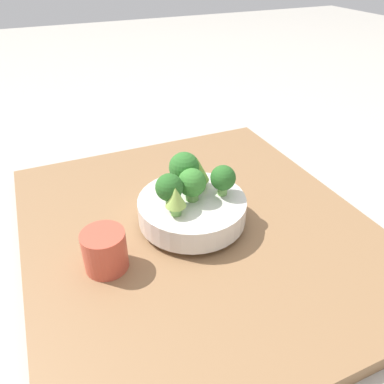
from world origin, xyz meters
name	(u,v)px	position (x,y,z in m)	size (l,w,h in m)	color
ground_plane	(197,236)	(0.00, 0.00, 0.00)	(6.00, 6.00, 0.00)	#ADA89E
table	(197,230)	(0.00, 0.00, 0.02)	(0.87, 0.78, 0.04)	olive
bowl	(192,209)	(0.01, 0.01, 0.08)	(0.25, 0.25, 0.07)	silver
broccoli_floret_center	(192,183)	(0.01, 0.01, 0.15)	(0.06, 0.06, 0.08)	#6BA34C
broccoli_floret_right	(184,168)	(0.06, 0.01, 0.16)	(0.07, 0.07, 0.09)	#7AB256
broccoli_floret_front	(224,179)	(0.00, -0.06, 0.15)	(0.06, 0.06, 0.07)	#7AB256
broccoli_floret_back	(169,187)	(0.00, 0.07, 0.16)	(0.06, 0.06, 0.08)	#609347
romanesco_piece_far	(176,198)	(-0.03, 0.06, 0.15)	(0.04, 0.04, 0.07)	#6BA34C
romanesco_piece_near	(197,170)	(0.05, -0.02, 0.15)	(0.06, 0.06, 0.08)	#7AB256
cup	(105,251)	(-0.05, 0.23, 0.08)	(0.09, 0.09, 0.09)	#C64C38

